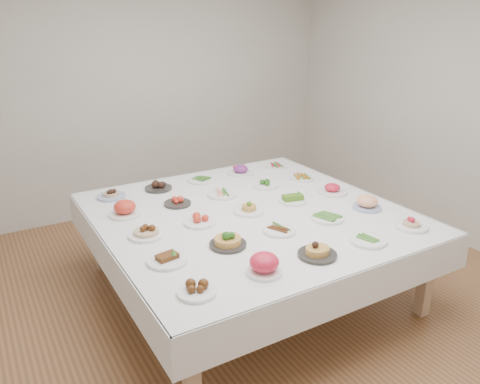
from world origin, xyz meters
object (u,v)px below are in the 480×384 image
display_table (249,219)px  dish_12 (249,206)px  dish_24 (276,165)px  dish_0 (197,288)px

display_table → dish_12: dish_12 is taller
dish_12 → dish_24: (0.92, 0.93, -0.03)m
dish_24 → dish_0: bearing=-135.1°
dish_12 → dish_0: bearing=-135.5°
dish_12 → dish_24: 1.30m
dish_0 → dish_12: 1.27m
display_table → dish_12: size_ratio=9.73×
dish_0 → dish_24: size_ratio=0.98×
dish_0 → dish_12: (0.91, 0.89, 0.02)m
display_table → dish_24: 1.29m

